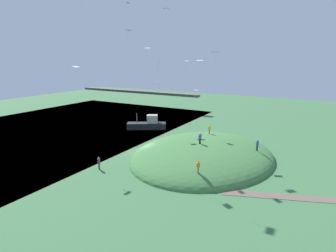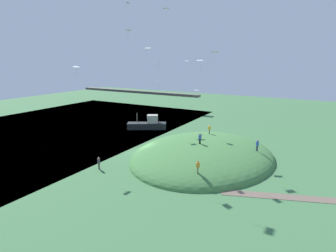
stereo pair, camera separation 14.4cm
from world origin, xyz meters
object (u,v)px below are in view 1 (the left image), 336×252
at_px(kite_8, 187,62).
at_px(kite_10, 200,61).
at_px(kite_9, 128,3).
at_px(kite_0, 76,67).
at_px(kite_1, 215,53).
at_px(kite_2, 196,91).
at_px(person_on_hilltop, 209,128).
at_px(kite_12, 158,82).
at_px(person_with_child, 99,162).
at_px(kite_4, 159,64).
at_px(kite_6, 128,30).
at_px(kite_3, 166,8).
at_px(kite_5, 148,48).
at_px(boat_on_lake, 148,124).
at_px(person_walking_path, 200,137).
at_px(person_watching_kites, 257,144).
at_px(person_near_shore, 198,165).

relative_size(kite_8, kite_10, 1.19).
bearing_deg(kite_9, kite_0, -96.11).
distance_m(kite_1, kite_2, 16.19).
distance_m(person_on_hilltop, kite_12, 12.04).
xyz_separation_m(person_with_child, kite_2, (7.04, 16.89, 8.65)).
height_order(person_with_child, kite_12, kite_12).
bearing_deg(kite_4, kite_6, -76.60).
xyz_separation_m(kite_3, kite_5, (-5.87, 3.02, -6.35)).
height_order(person_on_hilltop, kite_5, kite_5).
xyz_separation_m(kite_0, kite_10, (13.60, 14.04, 0.88)).
xyz_separation_m(kite_0, kite_5, (1.28, 17.14, 3.10)).
distance_m(person_on_hilltop, kite_6, 21.18).
bearing_deg(kite_9, kite_12, 3.39).
height_order(person_on_hilltop, kite_2, kite_2).
bearing_deg(kite_12, kite_9, -176.61).
xyz_separation_m(boat_on_lake, kite_4, (3.53, -0.85, 13.09)).
relative_size(kite_1, kite_9, 0.92).
distance_m(person_walking_path, kite_0, 21.19).
bearing_deg(kite_12, kite_2, 24.66).
xyz_separation_m(person_walking_path, kite_3, (-9.24, 5.73, 19.94)).
relative_size(person_watching_kites, person_with_child, 0.98).
distance_m(boat_on_lake, kite_2, 17.49).
bearing_deg(kite_0, kite_8, 25.71).
height_order(person_on_hilltop, kite_1, kite_1).
height_order(person_with_child, kite_0, kite_0).
bearing_deg(person_near_shore, kite_2, 179.45).
height_order(boat_on_lake, person_walking_path, person_walking_path).
relative_size(boat_on_lake, kite_6, 5.19).
distance_m(person_walking_path, kite_3, 22.71).
bearing_deg(kite_0, person_with_child, -23.53).
bearing_deg(kite_10, kite_0, -134.07).
xyz_separation_m(kite_6, kite_12, (1.15, 6.44, -8.05)).
bearing_deg(kite_3, person_near_shore, -48.34).
relative_size(kite_3, kite_5, 0.70).
xyz_separation_m(kite_3, kite_12, (-0.16, -2.47, -12.23)).
relative_size(kite_0, kite_4, 0.61).
distance_m(kite_9, kite_12, 14.33).
distance_m(person_watching_kites, kite_8, 16.11).
xyz_separation_m(kite_5, kite_10, (12.32, -3.10, -2.22)).
distance_m(kite_4, kite_5, 3.88).
xyz_separation_m(person_watching_kites, kite_10, (-10.71, 2.39, 12.09)).
distance_m(kite_1, kite_6, 15.74).
xyz_separation_m(person_with_child, person_on_hilltop, (9.34, 17.96, 2.03)).
xyz_separation_m(person_with_child, kite_6, (0.02, 7.75, 18.07)).
distance_m(person_with_child, kite_10, 22.86).
height_order(kite_0, kite_12, kite_0).
distance_m(kite_0, kite_5, 17.46).
bearing_deg(person_watching_kites, kite_1, 81.32).
xyz_separation_m(kite_8, kite_9, (-13.40, 4.27, 9.53)).
xyz_separation_m(kite_5, kite_8, (13.33, -10.10, -2.30)).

